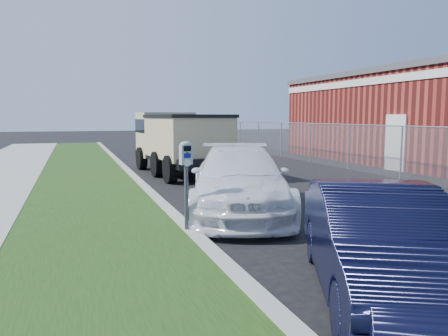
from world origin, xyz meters
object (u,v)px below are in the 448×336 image
object	(u,v)px
parking_meter	(186,166)
dump_truck	(178,139)
white_wagon	(238,180)
navy_sedan	(380,243)

from	to	relation	value
parking_meter	dump_truck	distance (m)	8.90
white_wagon	navy_sedan	world-z (taller)	white_wagon
navy_sedan	dump_truck	world-z (taller)	dump_truck
white_wagon	dump_truck	xyz separation A→B (m)	(0.31, 7.03, 0.56)
dump_truck	parking_meter	bearing A→B (deg)	-106.71
parking_meter	navy_sedan	bearing A→B (deg)	-71.07
dump_truck	navy_sedan	bearing A→B (deg)	-96.31
parking_meter	white_wagon	xyz separation A→B (m)	(1.60, 1.66, -0.54)
white_wagon	parking_meter	bearing A→B (deg)	-116.01
parking_meter	navy_sedan	xyz separation A→B (m)	(1.49, -3.22, -0.61)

